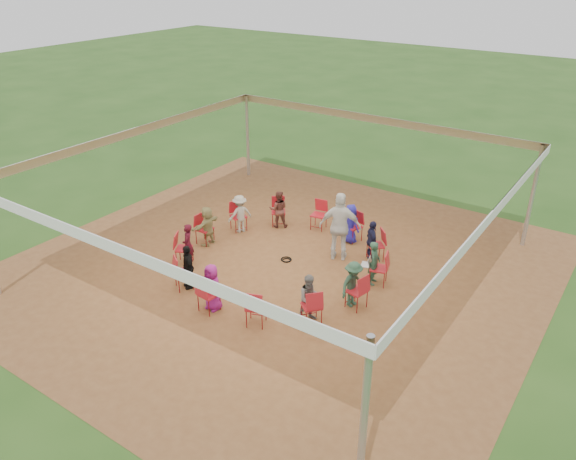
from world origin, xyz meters
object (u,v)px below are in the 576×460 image
Objects in this scene: chair_5 at (238,216)px; chair_11 at (312,306)px; chair_2 at (353,227)px; chair_3 at (319,215)px; chair_6 at (205,229)px; chair_12 at (357,291)px; chair_1 at (376,245)px; person_seated_6 at (188,244)px; chair_0 at (379,268)px; person_seated_4 at (240,214)px; chair_4 at (278,212)px; person_seated_5 at (208,226)px; chair_10 at (256,307)px; person_seated_7 at (188,267)px; person_seated_0 at (374,263)px; laptop at (368,263)px; chair_7 at (184,249)px; person_seated_8 at (212,287)px; person_seated_1 at (372,241)px; cable_coil at (286,260)px; person_seated_3 at (278,209)px; person_seated_2 at (351,223)px; standing_person at (340,227)px; chair_8 at (184,272)px; person_seated_9 at (310,298)px; person_seated_10 at (353,284)px.

chair_5 and chair_11 have the same top height.
chair_2 is 1.25m from chair_3.
chair_6 and chair_12 have the same top height.
chair_1 is 5.05m from person_seated_6.
person_seated_4 is (-4.74, 0.36, 0.14)m from chair_0.
chair_3 is at bearing 154.88° from person_seated_4.
person_seated_5 is (-0.93, -2.18, 0.14)m from chair_4.
chair_10 is 2.37m from person_seated_7.
person_seated_0 is 3.19× the size of laptop.
person_seated_8 reaches higher than chair_7.
person_seated_1 and person_seated_5 have the same top height.
chair_4 is 1.00× the size of chair_5.
chair_12 is at bearing -19.29° from cable_coil.
chair_4 reaches higher than cable_coil.
person_seated_8 reaches higher than chair_1.
person_seated_3 is 4.09m from person_seated_7.
person_seated_0 is 2.31m from person_seated_2.
chair_11 is 4.19m from person_seated_6.
standing_person is 1.73m from cable_coil.
person_seated_7 is at bearing 69.74° from chair_3.
chair_12 is at bearing 138.46° from chair_2.
chair_8 is 1.00× the size of chair_10.
chair_5 is (-1.94, -1.45, 0.00)m from chair_3.
chair_0 is at bearing 124.62° from chair_4.
person_seated_0 is at bearing 30.27° from chair_11.
cable_coil is at bearing 85.00° from person_seated_9.
person_seated_3 is 4.65m from person_seated_8.
chair_3 is 1.00× the size of chair_8.
chair_10 is 0.77× the size of person_seated_5.
chair_6 is at bearing 152.31° from chair_8.
chair_10 is 0.77× the size of person_seated_1.
chair_3 and chair_12 have the same top height.
person_seated_9 reaches higher than chair_10.
laptop is (0.35, -1.16, 0.11)m from chair_1.
person_seated_1 reaches higher than chair_4.
person_seated_5 is at bearing 123.68° from chair_10.
person_seated_6 is at bearing 96.92° from person_seated_0.
person_seated_1 is at bearing 27.69° from person_seated_10.
chair_7 is at bearing 97.32° from laptop.
chair_7 is 1.25m from chair_8.
person_seated_0 is (-0.16, 1.21, 0.14)m from chair_12.
person_seated_2 is at bearing 65.61° from cable_coil.
person_seated_6 is at bearing 30.27° from chair_5.
chair_2 is 3.38m from person_seated_4.
person_seated_8 is at bearing 110.26° from chair_1.
person_seated_7 is at bearing 166.15° from person_seated_8.
person_seated_9 is 1.19m from person_seated_10.
person_seated_7 reaches higher than chair_3.
chair_1 is at bearing 13.85° from chair_0.
chair_11 is 3.16m from standing_person.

